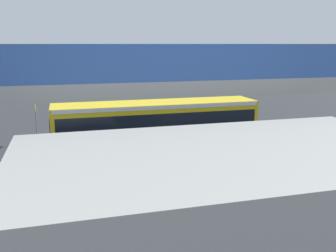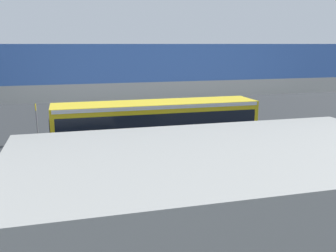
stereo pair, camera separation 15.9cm
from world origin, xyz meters
TOP-DOWN VIEW (x-y plane):
  - ground at (0.00, 0.00)m, footprint 80.00×80.00m
  - city_bus at (0.85, 0.72)m, footprint 11.54×2.85m
  - parked_van at (5.47, 5.55)m, footprint 4.80×2.17m
  - traffic_sign at (7.65, -4.01)m, footprint 0.08×0.60m
  - lane_dash_leftmost at (-4.00, -2.68)m, footprint 2.00×0.20m
  - lane_dash_left at (0.00, -2.68)m, footprint 2.00×0.20m
  - lane_dash_centre at (4.00, -2.68)m, footprint 2.00×0.20m
  - pedestrian_overpass at (0.00, 9.07)m, footprint 27.00×2.60m
  - station_building at (2.55, 14.17)m, footprint 9.00×5.04m

SIDE VIEW (x-z plane):
  - ground at x=0.00m, z-range 0.00..0.00m
  - lane_dash_leftmost at x=-4.00m, z-range 0.00..0.01m
  - lane_dash_left at x=0.00m, z-range 0.00..0.01m
  - lane_dash_centre at x=4.00m, z-range 0.00..0.01m
  - parked_van at x=5.47m, z-range 0.16..2.21m
  - city_bus at x=0.85m, z-range 0.31..3.46m
  - traffic_sign at x=7.65m, z-range 0.49..3.29m
  - station_building at x=2.55m, z-range 0.00..4.20m
  - pedestrian_overpass at x=0.00m, z-range 1.48..7.83m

